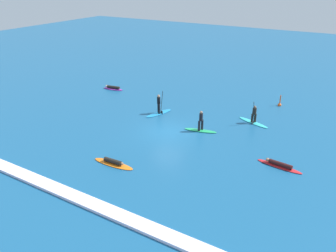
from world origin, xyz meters
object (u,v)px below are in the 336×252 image
surfer_on_red_board (279,165)px  surfer_on_blue_board (159,109)px  surfer_on_purple_board (113,88)px  surfer_on_green_board (201,126)px  marker_buoy (280,104)px  surfer_on_orange_board (113,163)px  surfer_on_teal_board (254,118)px

surfer_on_red_board → surfer_on_blue_board: bearing=-11.0°
surfer_on_purple_board → surfer_on_green_board: 14.14m
marker_buoy → surfer_on_green_board: bearing=-114.4°
surfer_on_green_board → surfer_on_orange_board: bearing=-123.2°
surfer_on_blue_board → surfer_on_purple_board: bearing=84.8°
surfer_on_purple_board → surfer_on_green_board: size_ratio=0.90×
surfer_on_orange_board → surfer_on_green_board: size_ratio=1.15×
marker_buoy → surfer_on_orange_board: bearing=-112.3°
surfer_on_purple_board → marker_buoy: marker_buoy is taller
surfer_on_orange_board → surfer_on_teal_board: 13.23m
surfer_on_orange_board → surfer_on_purple_board: 16.50m
surfer_on_green_board → surfer_on_purple_board: bearing=146.3°
surfer_on_orange_board → surfer_on_blue_board: 9.59m
surfer_on_orange_board → surfer_on_purple_board: (-10.45, 12.76, 0.02)m
surfer_on_orange_board → surfer_on_green_board: 8.37m
surfer_on_green_board → marker_buoy: surfer_on_green_board is taller
surfer_on_orange_board → surfer_on_green_board: bearing=68.0°
surfer_on_orange_board → marker_buoy: marker_buoy is taller
surfer_on_orange_board → surfer_on_purple_board: size_ratio=1.28×
surfer_on_red_board → surfer_on_green_board: (-7.04, 2.39, 0.31)m
surfer_on_purple_board → surfer_on_red_board: surfer_on_purple_board is taller
surfer_on_teal_board → surfer_on_red_board: bearing=-37.8°
surfer_on_orange_board → surfer_on_purple_board: bearing=127.1°
surfer_on_orange_board → surfer_on_blue_board: bearing=100.9°
surfer_on_purple_board → surfer_on_red_board: 21.58m
surfer_on_green_board → marker_buoy: 10.16m
marker_buoy → surfer_on_red_board: bearing=-76.2°
surfer_on_teal_board → surfer_on_blue_board: 8.59m
surfer_on_purple_board → marker_buoy: 18.00m
surfer_on_purple_board → surfer_on_red_board: (20.31, -7.27, -0.01)m
surfer_on_teal_board → surfer_on_blue_board: size_ratio=1.02×
surfer_on_orange_board → surfer_on_blue_board: (-2.17, 9.33, 0.33)m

